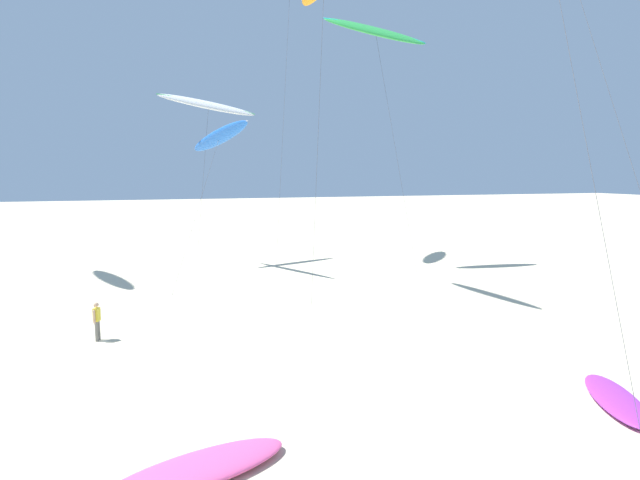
{
  "coord_description": "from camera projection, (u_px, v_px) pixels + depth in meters",
  "views": [
    {
      "loc": [
        -4.28,
        5.06,
        6.94
      ],
      "look_at": [
        2.3,
        24.94,
        4.22
      ],
      "focal_mm": 28.71,
      "sensor_mm": 36.0,
      "label": 1
    }
  ],
  "objects": [
    {
      "name": "flying_kite_0",
      "position": [
        376.0,
        31.0,
        36.57
      ],
      "size": [
        7.87,
        5.4,
        18.33
      ],
      "color": "green",
      "rests_on": "ground"
    },
    {
      "name": "flying_kite_3",
      "position": [
        219.0,
        137.0,
        35.76
      ],
      "size": [
        5.59,
        10.57,
        10.78
      ],
      "color": "blue",
      "rests_on": "ground"
    },
    {
      "name": "flying_kite_7",
      "position": [
        208.0,
        105.0,
        38.66
      ],
      "size": [
        7.75,
        5.39,
        13.02
      ],
      "color": "white",
      "rests_on": "ground"
    },
    {
      "name": "grounded_kite_0",
      "position": [
        616.0,
        399.0,
        15.51
      ],
      "size": [
        2.89,
        3.96,
        0.31
      ],
      "color": "purple",
      "rests_on": "ground"
    },
    {
      "name": "grounded_kite_1",
      "position": [
        197.0,
        470.0,
        11.76
      ],
      "size": [
        4.68,
        2.64,
        0.36
      ],
      "color": "#EA5193",
      "rests_on": "ground"
    },
    {
      "name": "person_near_left",
      "position": [
        97.0,
        320.0,
        21.29
      ],
      "size": [
        0.3,
        0.48,
        1.65
      ],
      "color": "slate",
      "rests_on": "ground"
    }
  ]
}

